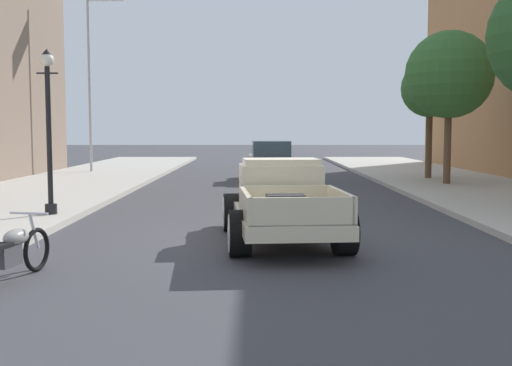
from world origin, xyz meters
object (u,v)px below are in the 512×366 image
street_lamp_near (47,119)px  street_tree_third (429,89)px  street_tree_second (448,75)px  hotrod_truck_cream (280,201)px  car_background_tan (270,162)px  motorcycle_parked (7,252)px  flagpole (93,50)px

street_lamp_near → street_tree_third: 16.18m
street_tree_second → street_lamp_near: bearing=-145.0°
hotrod_truck_cream → street_lamp_near: size_ratio=1.31×
street_tree_third → street_tree_second: bearing=-90.9°
hotrod_truck_cream → street_lamp_near: bearing=154.1°
street_lamp_near → hotrod_truck_cream: bearing=-25.9°
car_background_tan → street_tree_third: (6.42, -0.56, 2.98)m
motorcycle_parked → street_lamp_near: (-1.36, 6.06, 1.94)m
flagpole → street_tree_second: flagpole is taller
hotrod_truck_cream → street_tree_third: size_ratio=1.05×
car_background_tan → street_tree_second: size_ratio=0.79×
street_tree_third → hotrod_truck_cream: bearing=-115.9°
street_tree_second → street_tree_third: size_ratio=1.15×
street_tree_second → street_tree_third: (0.04, 2.64, -0.34)m
street_lamp_near → flagpole: flagpole is taller
car_background_tan → motorcycle_parked: bearing=-103.1°
motorcycle_parked → street_lamp_near: size_ratio=0.54×
flagpole → car_background_tan: bearing=-22.6°
street_lamp_near → street_tree_second: street_tree_second is taller
motorcycle_parked → flagpole: bearing=100.9°
car_background_tan → street_tree_third: size_ratio=0.91×
flagpole → street_tree_third: flagpole is taller
flagpole → hotrod_truck_cream: bearing=-65.3°
flagpole → motorcycle_parked: bearing=-79.1°
motorcycle_parked → street_tree_second: (10.46, 14.33, 3.65)m
hotrod_truck_cream → street_tree_third: street_tree_third is taller
car_background_tan → street_tree_third: bearing=-5.0°
street_tree_second → flagpole: bearing=155.6°
car_background_tan → hotrod_truck_cream: bearing=-90.5°
hotrod_truck_cream → street_tree_third: 15.29m
street_tree_second → motorcycle_parked: bearing=-126.1°
street_lamp_near → street_tree_third: bearing=42.6°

